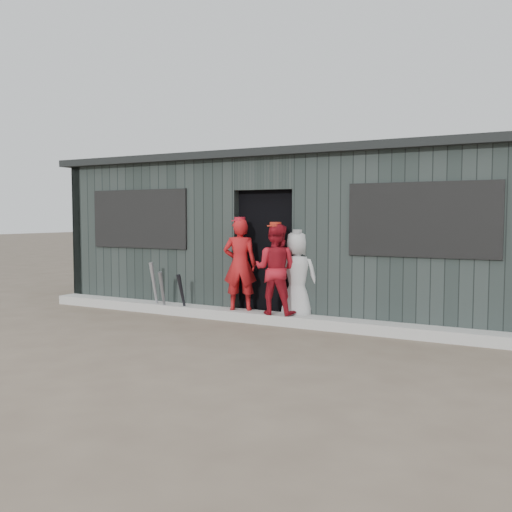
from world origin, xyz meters
The scene contains 9 objects.
ground centered at (0.00, 0.00, 0.00)m, with size 80.00×80.00×0.00m, color brown.
curb centered at (0.00, 1.82, 0.07)m, with size 8.00×0.36×0.15m, color #A9A9A4.
bat_left centered at (-1.87, 1.72, 0.42)m, with size 0.07×0.07×0.85m, color #9B9BA3.
bat_mid centered at (-1.63, 1.64, 0.36)m, with size 0.07×0.07×0.72m, color slate.
bat_right centered at (-1.28, 1.68, 0.34)m, with size 0.07×0.07×0.70m, color black.
player_red_left centered at (-0.31, 1.86, 0.85)m, with size 0.51×0.34×1.41m, color #AD1518.
player_red_right centered at (0.34, 1.78, 0.82)m, with size 0.65×0.51×1.34m, color maroon.
player_grey_back centered at (0.59, 2.04, 0.69)m, with size 0.67×0.44×1.38m, color #ACACAC.
dugout centered at (0.00, 3.50, 1.29)m, with size 8.30×3.30×2.62m.
Camera 1 is at (4.07, -5.69, 1.60)m, focal length 40.00 mm.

